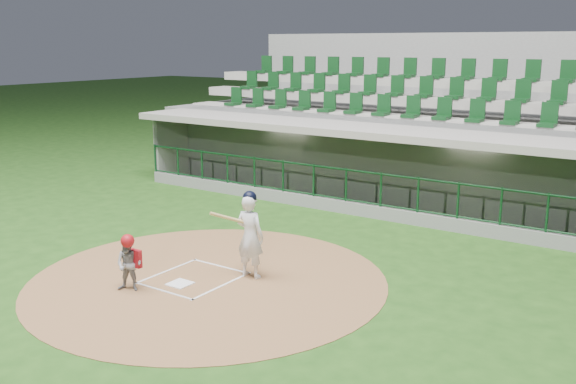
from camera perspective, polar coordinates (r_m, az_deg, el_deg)
name	(u,v)px	position (r m, az deg, el deg)	size (l,w,h in m)	color
ground	(204,274)	(13.48, -7.50, -7.28)	(120.00, 120.00, 0.00)	#1D4513
dirt_circle	(208,280)	(13.15, -7.10, -7.77)	(7.20, 7.20, 0.01)	brown
home_plate	(180,284)	(13.00, -9.58, -8.04)	(0.43, 0.43, 0.02)	white
batter_box_chalk	(194,278)	(13.27, -8.37, -7.57)	(1.55, 1.80, 0.01)	white
dugout_structure	(378,169)	(19.53, 8.02, 2.00)	(16.40, 3.70, 3.00)	slate
seating_deck	(419,141)	(22.21, 11.53, 4.43)	(17.00, 6.72, 5.15)	slate
batter	(250,234)	(12.96, -3.40, -3.78)	(0.86, 0.86, 1.80)	white
catcher	(129,262)	(12.71, -13.95, -6.10)	(0.63, 0.57, 1.13)	gray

